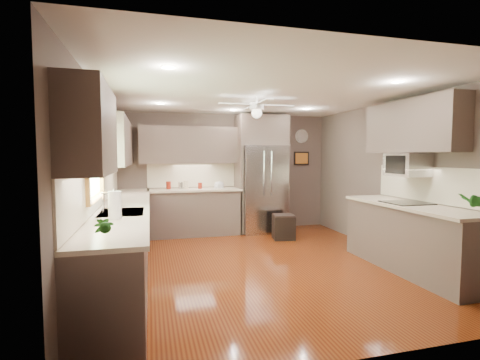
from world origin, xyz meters
name	(u,v)px	position (x,y,z in m)	size (l,w,h in m)	color
floor	(262,264)	(0.00, 0.00, 0.00)	(5.00, 5.00, 0.00)	#531C0B
ceiling	(263,94)	(0.00, 0.00, 2.50)	(5.00, 5.00, 0.00)	white
wall_back	(226,172)	(0.00, 2.50, 1.25)	(4.50, 4.50, 0.00)	brown
wall_front	(365,202)	(0.00, -2.50, 1.25)	(4.50, 4.50, 0.00)	brown
wall_left	(98,183)	(-2.25, 0.00, 1.25)	(5.00, 5.00, 0.00)	brown
wall_right	(394,178)	(2.25, 0.00, 1.25)	(5.00, 5.00, 0.00)	brown
canister_a	(169,185)	(-1.24, 2.25, 1.02)	(0.09, 0.09, 0.15)	maroon
canister_b	(181,186)	(-1.00, 2.19, 1.01)	(0.09, 0.09, 0.14)	silver
canister_c	(186,184)	(-0.89, 2.20, 1.03)	(0.10, 0.10, 0.16)	beige
canister_d	(200,186)	(-0.61, 2.19, 1.00)	(0.08, 0.08, 0.12)	maroon
soap_bottle	(114,199)	(-2.05, -0.07, 1.05)	(0.09, 0.10, 0.21)	white
potted_plant_left	(103,226)	(-1.95, -2.04, 1.08)	(0.15, 0.10, 0.28)	#1E5E1A
potted_plant_right	(471,201)	(1.92, -1.70, 1.10)	(0.18, 0.14, 0.32)	#1E5E1A
bowl	(219,187)	(-0.21, 2.20, 0.97)	(0.22, 0.22, 0.05)	beige
left_run	(124,237)	(-1.95, 0.15, 0.48)	(0.65, 4.70, 1.45)	brown
back_run	(195,211)	(-0.72, 2.20, 0.48)	(1.85, 0.65, 1.45)	brown
uppers	(205,139)	(-0.74, 0.71, 1.87)	(4.50, 4.70, 0.95)	brown
window	(94,161)	(-2.22, -0.50, 1.55)	(0.05, 1.12, 0.92)	#BFF2B2
sink	(122,215)	(-1.93, -0.50, 0.91)	(0.50, 0.70, 0.32)	silver
refrigerator	(262,176)	(0.70, 2.16, 1.19)	(1.06, 0.75, 2.45)	silver
right_run	(412,236)	(1.93, -0.80, 0.48)	(0.70, 2.20, 1.45)	brown
microwave	(407,165)	(2.03, -0.55, 1.48)	(0.43, 0.55, 0.34)	silver
ceiling_fan	(257,108)	(0.00, 0.30, 2.33)	(1.18, 1.18, 0.32)	white
recessed_lights	(252,98)	(-0.04, 0.40, 2.49)	(2.84, 3.14, 0.01)	white
wall_clock	(302,136)	(1.75, 2.48, 2.05)	(0.30, 0.03, 0.30)	white
framed_print	(301,158)	(1.75, 2.48, 1.55)	(0.36, 0.03, 0.30)	black
stool	(283,227)	(0.89, 1.39, 0.24)	(0.47, 0.47, 0.47)	black
paper_towel	(115,206)	(-1.96, -0.97, 1.08)	(0.13, 0.13, 0.33)	white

